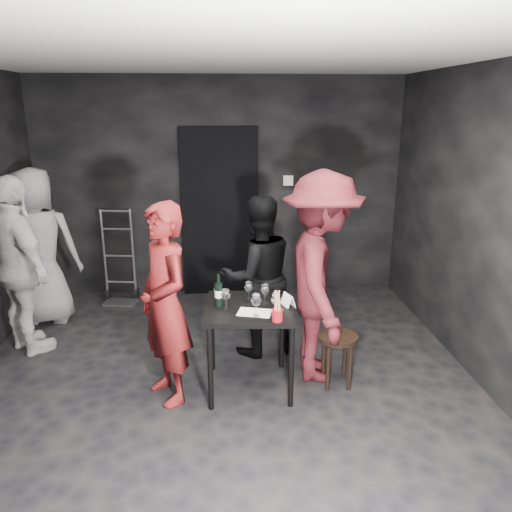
{
  "coord_description": "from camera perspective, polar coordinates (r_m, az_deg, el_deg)",
  "views": [
    {
      "loc": [
        0.05,
        -3.71,
        2.34
      ],
      "look_at": [
        0.31,
        0.25,
        1.14
      ],
      "focal_mm": 35.0,
      "sensor_mm": 36.0,
      "label": 1
    }
  ],
  "objects": [
    {
      "name": "floor",
      "position": [
        4.38,
        -3.94,
        -15.5
      ],
      "size": [
        4.5,
        5.0,
        0.02
      ],
      "primitive_type": "cube",
      "color": "black",
      "rests_on": "ground"
    },
    {
      "name": "ceiling",
      "position": [
        3.72,
        -4.83,
        22.32
      ],
      "size": [
        4.5,
        5.0,
        0.02
      ],
      "primitive_type": "cube",
      "color": "silver",
      "rests_on": "ground"
    },
    {
      "name": "wall_back",
      "position": [
        6.28,
        -4.17,
        7.7
      ],
      "size": [
        4.5,
        0.04,
        2.7
      ],
      "primitive_type": "cube",
      "color": "black",
      "rests_on": "ground"
    },
    {
      "name": "wall_front",
      "position": [
        1.56,
        -5.07,
        -22.6
      ],
      "size": [
        4.5,
        0.04,
        2.7
      ],
      "primitive_type": "cube",
      "color": "black",
      "rests_on": "ground"
    },
    {
      "name": "wall_right",
      "position": [
        4.42,
        26.26,
        2.13
      ],
      "size": [
        0.04,
        5.0,
        2.7
      ],
      "primitive_type": "cube",
      "color": "black",
      "rests_on": "ground"
    },
    {
      "name": "doorway",
      "position": [
        6.28,
        -4.12,
        4.91
      ],
      "size": [
        0.95,
        0.1,
        2.1
      ],
      "primitive_type": "cube",
      "color": "black",
      "rests_on": "ground"
    },
    {
      "name": "wallbox_upper",
      "position": [
        6.27,
        3.69,
        8.62
      ],
      "size": [
        0.12,
        0.06,
        0.12
      ],
      "primitive_type": "cube",
      "color": "#B7B7B2",
      "rests_on": "wall_back"
    },
    {
      "name": "wallbox_lower",
      "position": [
        6.31,
        5.5,
        8.16
      ],
      "size": [
        0.1,
        0.06,
        0.14
      ],
      "primitive_type": "cube",
      "color": "#B7B7B2",
      "rests_on": "wall_back"
    },
    {
      "name": "hand_truck",
      "position": [
        6.4,
        -15.22,
        -3.21
      ],
      "size": [
        0.39,
        0.33,
        1.16
      ],
      "rotation": [
        0.0,
        0.0,
        -0.14
      ],
      "color": "#B2B2B7",
      "rests_on": "floor"
    },
    {
      "name": "tasting_table",
      "position": [
        4.18,
        -0.83,
        -6.99
      ],
      "size": [
        0.72,
        0.72,
        0.75
      ],
      "rotation": [
        0.0,
        0.0,
        -0.06
      ],
      "color": "black",
      "rests_on": "floor"
    },
    {
      "name": "stool",
      "position": [
        4.39,
        9.29,
        -10.04
      ],
      "size": [
        0.34,
        0.34,
        0.47
      ],
      "rotation": [
        0.0,
        0.0,
        0.36
      ],
      "color": "black",
      "rests_on": "floor"
    },
    {
      "name": "server_red",
      "position": [
        4.01,
        -10.44,
        -4.4
      ],
      "size": [
        0.71,
        0.79,
        1.81
      ],
      "primitive_type": "imported",
      "rotation": [
        0.0,
        0.0,
        -1.03
      ],
      "color": "maroon",
      "rests_on": "floor"
    },
    {
      "name": "woman_black",
      "position": [
        4.74,
        0.22,
        -2.03
      ],
      "size": [
        0.88,
        0.64,
        1.62
      ],
      "primitive_type": "imported",
      "rotation": [
        0.0,
        0.0,
        3.43
      ],
      "color": "black",
      "rests_on": "floor"
    },
    {
      "name": "man_maroon",
      "position": [
        4.26,
        7.57,
        0.16
      ],
      "size": [
        0.77,
        1.5,
        2.26
      ],
      "primitive_type": "imported",
      "rotation": [
        0.0,
        0.0,
        1.51
      ],
      "color": "#4C141A",
      "rests_on": "floor"
    },
    {
      "name": "bystander_cream",
      "position": [
        5.19,
        -25.59,
        0.34
      ],
      "size": [
        1.24,
        1.24,
        2.03
      ],
      "primitive_type": "imported",
      "rotation": [
        0.0,
        0.0,
        2.36
      ],
      "color": "beige",
      "rests_on": "floor"
    },
    {
      "name": "bystander_grey",
      "position": [
        5.88,
        -23.74,
        2.18
      ],
      "size": [
        1.0,
        0.57,
        2.0
      ],
      "primitive_type": "imported",
      "rotation": [
        0.0,
        0.0,
        3.18
      ],
      "color": "slate",
      "rests_on": "floor"
    },
    {
      "name": "tasting_mat",
      "position": [
        4.01,
        -0.16,
        -6.47
      ],
      "size": [
        0.3,
        0.24,
        0.0
      ],
      "primitive_type": "cube",
      "rotation": [
        0.0,
        0.0,
        -0.25
      ],
      "color": "white",
      "rests_on": "tasting_table"
    },
    {
      "name": "wine_glass_a",
      "position": [
        4.07,
        -3.45,
        -4.83
      ],
      "size": [
        0.09,
        0.09,
        0.18
      ],
      "primitive_type": null,
      "rotation": [
        0.0,
        0.0,
        -0.36
      ],
      "color": "white",
      "rests_on": "tasting_table"
    },
    {
      "name": "wine_glass_b",
      "position": [
        4.15,
        -4.34,
        -4.25
      ],
      "size": [
        0.08,
        0.08,
        0.2
      ],
      "primitive_type": null,
      "rotation": [
        0.0,
        0.0,
        -0.06
      ],
      "color": "white",
      "rests_on": "tasting_table"
    },
    {
      "name": "wine_glass_c",
      "position": [
        4.23,
        -0.85,
        -3.95
      ],
      "size": [
        0.07,
        0.07,
        0.18
      ],
      "primitive_type": null,
      "rotation": [
        0.0,
        0.0,
        -0.08
      ],
      "color": "white",
      "rests_on": "tasting_table"
    },
    {
      "name": "wine_glass_d",
      "position": [
        3.91,
        0.02,
        -5.51
      ],
      "size": [
        0.1,
        0.1,
        0.21
      ],
      "primitive_type": null,
      "rotation": [
        0.0,
        0.0,
        0.27
      ],
      "color": "white",
      "rests_on": "tasting_table"
    },
    {
      "name": "wine_glass_e",
      "position": [
        3.94,
        2.27,
        -5.41
      ],
      "size": [
        0.09,
        0.09,
        0.2
      ],
      "primitive_type": null,
      "rotation": [
        0.0,
        0.0,
        0.15
      ],
      "color": "white",
      "rests_on": "tasting_table"
    },
    {
      "name": "wine_glass_f",
      "position": [
        4.16,
        1.02,
        -4.29
      ],
      "size": [
        0.08,
        0.08,
        0.18
      ],
      "primitive_type": null,
      "rotation": [
        0.0,
        0.0,
        -0.25
      ],
      "color": "white",
      "rests_on": "tasting_table"
    },
    {
      "name": "wine_bottle",
      "position": [
        4.12,
        -4.29,
        -4.32
      ],
      "size": [
        0.07,
        0.07,
        0.28
      ],
      "rotation": [
        0.0,
        0.0,
        -0.04
      ],
      "color": "black",
      "rests_on": "tasting_table"
    },
    {
      "name": "breadstick_cup",
      "position": [
        3.83,
        2.46,
        -5.8
      ],
      "size": [
        0.08,
        0.08,
        0.26
      ],
      "rotation": [
        0.0,
        0.0,
        0.28
      ],
      "color": "maroon",
      "rests_on": "tasting_table"
    },
    {
      "name": "reserved_card",
      "position": [
        4.13,
        3.49,
        -5.04
      ],
      "size": [
        0.13,
        0.16,
        0.11
      ],
      "primitive_type": null,
      "rotation": [
        0.0,
        0.0,
        0.34
      ],
      "color": "white",
      "rests_on": "tasting_table"
    }
  ]
}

